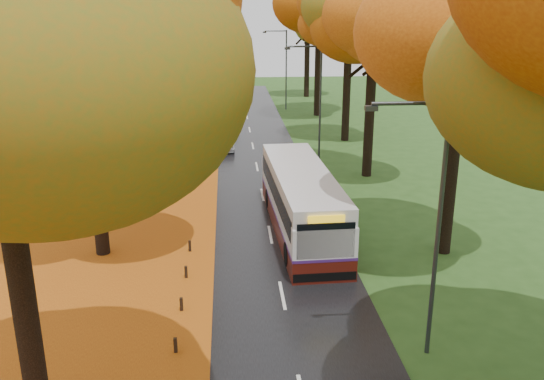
{
  "coord_description": "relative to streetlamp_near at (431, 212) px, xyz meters",
  "views": [
    {
      "loc": [
        -1.9,
        -7.26,
        10.48
      ],
      "look_at": [
        0.0,
        16.96,
        2.6
      ],
      "focal_mm": 38.0,
      "sensor_mm": 36.0,
      "label": 1
    }
  ],
  "objects": [
    {
      "name": "bus",
      "position": [
        -2.43,
        10.43,
        -3.11
      ],
      "size": [
        3.04,
        11.44,
        2.99
      ],
      "rotation": [
        0.0,
        0.0,
        0.04
      ],
      "color": "#46110B",
      "rests_on": "road"
    },
    {
      "name": "streetlamp_far",
      "position": [
        0.0,
        44.0,
        0.0
      ],
      "size": [
        2.45,
        0.18,
        8.0
      ],
      "color": "#333538",
      "rests_on": "ground"
    },
    {
      "name": "streetlamp_mid",
      "position": [
        0.0,
        22.0,
        0.0
      ],
      "size": [
        2.45,
        0.18,
        8.0
      ],
      "color": "#333538",
      "rests_on": "ground"
    },
    {
      "name": "road",
      "position": [
        -3.95,
        17.0,
        -4.69
      ],
      "size": [
        6.5,
        90.0,
        0.04
      ],
      "primitive_type": "cube",
      "color": "black",
      "rests_on": "ground"
    },
    {
      "name": "car_white",
      "position": [
        -6.3,
        27.03,
        -4.04
      ],
      "size": [
        2.0,
        3.89,
        1.27
      ],
      "primitive_type": "imported",
      "rotation": [
        0.0,
        0.0,
        0.14
      ],
      "color": "white",
      "rests_on": "road"
    },
    {
      "name": "trees_left",
      "position": [
        -11.13,
        19.06,
        4.82
      ],
      "size": [
        9.2,
        74.0,
        13.88
      ],
      "color": "black",
      "rests_on": "ground"
    },
    {
      "name": "centre_line",
      "position": [
        -3.95,
        17.0,
        -4.67
      ],
      "size": [
        0.12,
        90.0,
        0.01
      ],
      "primitive_type": "cube",
      "color": "silver",
      "rests_on": "road"
    },
    {
      "name": "leaf_verge",
      "position": [
        -12.95,
        17.0,
        -4.7
      ],
      "size": [
        12.0,
        90.0,
        0.02
      ],
      "primitive_type": "cube",
      "color": "#8A360C",
      "rests_on": "ground"
    },
    {
      "name": "trees_right",
      "position": [
        3.24,
        18.91,
        4.98
      ],
      "size": [
        9.3,
        74.2,
        13.96
      ],
      "color": "black",
      "rests_on": "ground"
    },
    {
      "name": "car_silver",
      "position": [
        -6.3,
        29.4,
        -3.9
      ],
      "size": [
        1.82,
        4.74,
        1.54
      ],
      "primitive_type": "imported",
      "rotation": [
        0.0,
        0.0,
        -0.04
      ],
      "color": "gray",
      "rests_on": "road"
    },
    {
      "name": "car_dark",
      "position": [
        -6.09,
        35.84,
        -4.06
      ],
      "size": [
        2.84,
        4.54,
        1.23
      ],
      "primitive_type": "imported",
      "rotation": [
        0.0,
        0.0,
        0.29
      ],
      "color": "black",
      "rests_on": "road"
    },
    {
      "name": "streetlamp_near",
      "position": [
        0.0,
        0.0,
        0.0
      ],
      "size": [
        2.45,
        0.18,
        8.0
      ],
      "color": "#333538",
      "rests_on": "ground"
    },
    {
      "name": "leaf_drift",
      "position": [
        -7.0,
        17.0,
        -4.67
      ],
      "size": [
        0.9,
        90.0,
        0.01
      ],
      "primitive_type": "cube",
      "color": "#C16813",
      "rests_on": "road"
    }
  ]
}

